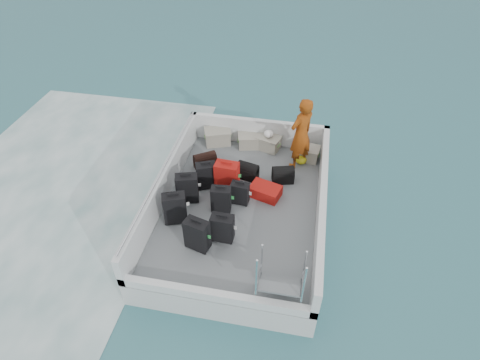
% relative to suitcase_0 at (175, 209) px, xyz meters
% --- Properties ---
extents(ground, '(160.00, 160.00, 0.00)m').
position_rel_suitcase_0_xyz_m(ground, '(1.26, 0.74, -0.98)').
color(ground, '#1A515E').
rests_on(ground, ground).
extents(wake_foam, '(10.00, 10.00, 0.00)m').
position_rel_suitcase_0_xyz_m(wake_foam, '(-3.54, 0.74, -0.98)').
color(wake_foam, white).
rests_on(wake_foam, ground).
extents(ferry_hull, '(3.60, 5.00, 0.60)m').
position_rel_suitcase_0_xyz_m(ferry_hull, '(1.26, 0.74, -0.68)').
color(ferry_hull, silver).
rests_on(ferry_hull, ground).
extents(deck, '(3.30, 4.70, 0.02)m').
position_rel_suitcase_0_xyz_m(deck, '(1.26, 0.74, -0.37)').
color(deck, slate).
rests_on(deck, ferry_hull).
extents(deck_fittings, '(3.60, 5.00, 0.90)m').
position_rel_suitcase_0_xyz_m(deck_fittings, '(1.60, 0.42, 0.01)').
color(deck_fittings, silver).
rests_on(deck_fittings, deck).
extents(suitcase_0, '(0.54, 0.42, 0.73)m').
position_rel_suitcase_0_xyz_m(suitcase_0, '(0.00, 0.00, 0.00)').
color(suitcase_0, black).
rests_on(suitcase_0, deck).
extents(suitcase_1, '(0.53, 0.39, 0.71)m').
position_rel_suitcase_0_xyz_m(suitcase_1, '(0.07, 0.65, -0.01)').
color(suitcase_1, black).
rests_on(suitcase_1, deck).
extents(suitcase_2, '(0.52, 0.42, 0.65)m').
position_rel_suitcase_0_xyz_m(suitcase_2, '(0.36, 1.19, -0.04)').
color(suitcase_2, black).
rests_on(suitcase_2, deck).
extents(suitcase_3, '(0.52, 0.39, 0.71)m').
position_rel_suitcase_0_xyz_m(suitcase_3, '(0.65, -0.60, -0.01)').
color(suitcase_3, black).
rests_on(suitcase_3, deck).
extents(suitcase_4, '(0.44, 0.29, 0.62)m').
position_rel_suitcase_0_xyz_m(suitcase_4, '(0.87, 0.50, -0.05)').
color(suitcase_4, black).
rests_on(suitcase_4, deck).
extents(suitcase_5, '(0.54, 0.35, 0.72)m').
position_rel_suitcase_0_xyz_m(suitcase_5, '(0.84, 1.21, -0.00)').
color(suitcase_5, '#AA190D').
rests_on(suitcase_5, deck).
extents(suitcase_6, '(0.46, 0.28, 0.63)m').
position_rel_suitcase_0_xyz_m(suitcase_6, '(1.08, -0.31, -0.05)').
color(suitcase_6, black).
rests_on(suitcase_6, deck).
extents(suitcase_7, '(0.41, 0.26, 0.55)m').
position_rel_suitcase_0_xyz_m(suitcase_7, '(1.22, 0.80, -0.09)').
color(suitcase_7, black).
rests_on(suitcase_7, deck).
extents(suitcase_8, '(0.77, 0.62, 0.27)m').
position_rel_suitcase_0_xyz_m(suitcase_8, '(1.74, 1.13, -0.23)').
color(suitcase_8, '#AA190D').
rests_on(suitcase_8, deck).
extents(duffel_0, '(0.61, 0.55, 0.32)m').
position_rel_suitcase_0_xyz_m(duffel_0, '(0.15, 1.88, -0.20)').
color(duffel_0, black).
rests_on(duffel_0, deck).
extents(duffel_1, '(0.54, 0.41, 0.32)m').
position_rel_suitcase_0_xyz_m(duffel_1, '(1.24, 1.70, -0.20)').
color(duffel_1, black).
rests_on(duffel_1, deck).
extents(duffel_2, '(0.56, 0.42, 0.32)m').
position_rel_suitcase_0_xyz_m(duffel_2, '(2.07, 1.72, -0.20)').
color(duffel_2, black).
rests_on(duffel_2, deck).
extents(crate_0, '(0.75, 0.63, 0.38)m').
position_rel_suitcase_0_xyz_m(crate_0, '(0.21, 2.94, -0.17)').
color(crate_0, '#9A9786').
rests_on(crate_0, deck).
extents(crate_1, '(0.61, 0.49, 0.33)m').
position_rel_suitcase_0_xyz_m(crate_1, '(1.06, 2.94, -0.20)').
color(crate_1, '#9A9786').
rests_on(crate_1, deck).
extents(crate_2, '(0.67, 0.55, 0.34)m').
position_rel_suitcase_0_xyz_m(crate_2, '(1.56, 2.94, -0.19)').
color(crate_2, '#9A9786').
rests_on(crate_2, deck).
extents(crate_3, '(0.60, 0.45, 0.33)m').
position_rel_suitcase_0_xyz_m(crate_3, '(2.58, 2.68, -0.20)').
color(crate_3, '#9A9786').
rests_on(crate_3, deck).
extents(yellow_bag, '(0.28, 0.26, 0.22)m').
position_rel_suitcase_0_xyz_m(yellow_bag, '(2.44, 2.48, -0.25)').
color(yellow_bag, gold).
rests_on(yellow_bag, deck).
extents(white_bag, '(0.24, 0.24, 0.18)m').
position_rel_suitcase_0_xyz_m(white_bag, '(1.56, 2.94, 0.07)').
color(white_bag, white).
rests_on(white_bag, crate_2).
extents(passenger, '(0.78, 0.80, 1.84)m').
position_rel_suitcase_0_xyz_m(passenger, '(2.37, 2.40, 0.56)').
color(passenger, '#C75412').
rests_on(passenger, deck).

